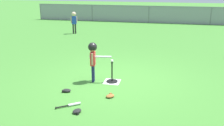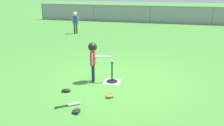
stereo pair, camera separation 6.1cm
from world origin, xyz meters
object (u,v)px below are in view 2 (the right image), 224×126
(spare_bat_silver, at_px, (71,105))
(glove_tossed_aside, at_px, (76,111))
(glove_near_bats, at_px, (66,90))
(glove_by_plate, at_px, (110,96))
(batter_child, at_px, (93,54))
(fielder_deep_center, at_px, (75,20))
(batting_tee, at_px, (112,79))
(baseball_on_tee, at_px, (112,61))

(spare_bat_silver, bearing_deg, glove_tossed_aside, -50.19)
(glove_near_bats, bearing_deg, glove_by_plate, -3.78)
(spare_bat_silver, bearing_deg, batter_child, 87.62)
(spare_bat_silver, relative_size, glove_tossed_aside, 1.89)
(glove_by_plate, bearing_deg, glove_tossed_aside, -120.26)
(batter_child, distance_m, fielder_deep_center, 7.12)
(glove_tossed_aside, bearing_deg, glove_near_bats, 122.97)
(batting_tee, relative_size, fielder_deep_center, 0.49)
(batting_tee, xyz_separation_m, glove_near_bats, (-0.98, -0.91, -0.05))
(batting_tee, distance_m, fielder_deep_center, 7.30)
(batter_child, relative_size, glove_tossed_aside, 4.32)
(glove_tossed_aside, bearing_deg, fielder_deep_center, 110.63)
(glove_near_bats, bearing_deg, batter_child, 60.55)
(fielder_deep_center, relative_size, spare_bat_silver, 2.38)
(batting_tee, relative_size, glove_tossed_aside, 2.23)
(fielder_deep_center, bearing_deg, baseball_on_tee, -61.51)
(batter_child, relative_size, spare_bat_silver, 2.28)
(batter_child, xyz_separation_m, spare_bat_silver, (-0.06, -1.54, -0.76))
(baseball_on_tee, distance_m, glove_by_plate, 1.16)
(fielder_deep_center, relative_size, glove_tossed_aside, 4.50)
(spare_bat_silver, xyz_separation_m, glove_near_bats, (-0.41, 0.70, 0.01))
(batter_child, height_order, fielder_deep_center, fielder_deep_center)
(glove_by_plate, bearing_deg, glove_near_bats, 176.22)
(fielder_deep_center, xyz_separation_m, spare_bat_silver, (2.89, -8.01, -0.72))
(batting_tee, height_order, spare_bat_silver, batting_tee)
(baseball_on_tee, bearing_deg, fielder_deep_center, 118.49)
(fielder_deep_center, bearing_deg, glove_near_bats, -71.20)
(batting_tee, xyz_separation_m, fielder_deep_center, (-3.47, 6.39, 0.66))
(glove_near_bats, height_order, glove_tossed_aside, same)
(spare_bat_silver, relative_size, glove_near_bats, 2.11)
(glove_tossed_aside, bearing_deg, batter_child, 95.02)
(baseball_on_tee, height_order, fielder_deep_center, fielder_deep_center)
(spare_bat_silver, height_order, glove_by_plate, glove_by_plate)
(batter_child, relative_size, glove_by_plate, 4.13)
(batter_child, xyz_separation_m, glove_tossed_aside, (0.16, -1.81, -0.76))
(batting_tee, bearing_deg, glove_by_plate, -80.23)
(baseball_on_tee, height_order, batter_child, batter_child)
(baseball_on_tee, bearing_deg, spare_bat_silver, -109.52)
(glove_near_bats, distance_m, glove_tossed_aside, 1.16)
(batter_child, bearing_deg, glove_tossed_aside, -84.98)
(batting_tee, distance_m, batter_child, 0.88)
(spare_bat_silver, distance_m, glove_near_bats, 0.81)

